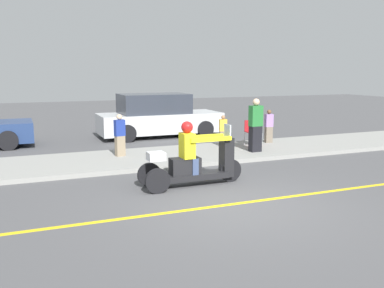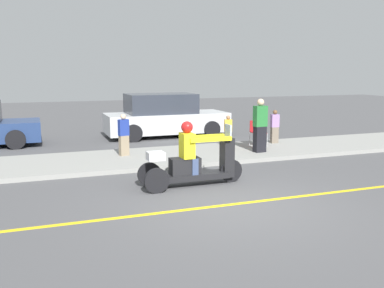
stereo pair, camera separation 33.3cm
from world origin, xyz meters
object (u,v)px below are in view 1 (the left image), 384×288
Objects in this scene: spectator_near_curb at (223,131)px; spectator_mid_group at (269,127)px; folding_chair_curbside at (252,130)px; motorcycle_trike at (192,163)px; spectator_by_tree at (120,136)px; parked_car_lot_far at (158,117)px; spectator_end_of_line at (256,126)px.

spectator_mid_group reaches higher than spectator_near_curb.
spectator_near_curb is 0.97m from folding_chair_curbside.
spectator_by_tree is at bearing 104.31° from motorcycle_trike.
motorcycle_trike is at bearing -101.98° from parked_car_lot_far.
spectator_by_tree is at bearing -121.72° from parked_car_lot_far.
spectator_near_curb is 1.23× the size of folding_chair_curbside.
spectator_end_of_line is at bearing -69.69° from spectator_near_curb.
spectator_by_tree reaches higher than folding_chair_curbside.
motorcycle_trike is 4.57m from spectator_near_curb.
spectator_near_curb is at bearing 110.31° from spectator_end_of_line.
spectator_by_tree is 5.24m from spectator_mid_group.
spectator_end_of_line reaches higher than spectator_near_curb.
motorcycle_trike reaches higher than spectator_mid_group.
motorcycle_trike is 1.49× the size of spectator_end_of_line.
spectator_by_tree is (-3.95, 0.88, -0.19)m from spectator_end_of_line.
parked_car_lot_far is (-2.83, 3.50, 0.12)m from spectator_mid_group.
spectator_end_of_line is 1.33× the size of spectator_by_tree.
parked_car_lot_far reaches higher than spectator_near_curb.
spectator_mid_group is 4.50m from parked_car_lot_far.
spectator_near_curb is at bearing 6.06° from spectator_by_tree.
spectator_end_of_line is 1.43× the size of spectator_mid_group.
parked_car_lot_far reaches higher than folding_chair_curbside.
motorcycle_trike is 3.98m from spectator_end_of_line.
motorcycle_trike is 3.48m from spectator_by_tree.
spectator_end_of_line reaches higher than spectator_by_tree.
spectator_by_tree reaches higher than spectator_mid_group.
spectator_end_of_line reaches higher than folding_chair_curbside.
spectator_near_curb is 3.68m from parked_car_lot_far.
parked_car_lot_far is (-1.08, 3.51, 0.17)m from spectator_near_curb.
parked_car_lot_far is at bearing 128.91° from spectator_mid_group.
spectator_end_of_line is 5.01m from parked_car_lot_far.
spectator_near_curb is (-0.46, 1.25, -0.29)m from spectator_end_of_line.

